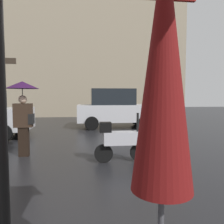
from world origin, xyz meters
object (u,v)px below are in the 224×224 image
pedestrian_with_umbrella (23,102)px  parked_scooter (120,140)px  parked_car_right (115,108)px  folded_patio_umbrella_near (163,80)px

pedestrian_with_umbrella → parked_scooter: 2.84m
pedestrian_with_umbrella → parked_car_right: size_ratio=0.51×
pedestrian_with_umbrella → parked_scooter: pedestrian_with_umbrella is taller
parked_car_right → parked_scooter: bearing=-96.6°
parked_scooter → parked_car_right: 6.19m
folded_patio_umbrella_near → pedestrian_with_umbrella: size_ratio=1.24×
pedestrian_with_umbrella → parked_car_right: 6.20m
folded_patio_umbrella_near → parked_car_right: folded_patio_umbrella_near is taller
folded_patio_umbrella_near → parked_scooter: 4.31m
folded_patio_umbrella_near → parked_car_right: 10.34m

